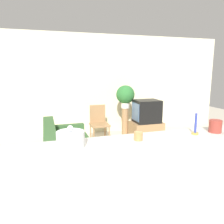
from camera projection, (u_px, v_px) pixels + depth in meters
ground_plane at (108, 206)px, 2.85m from camera, size 14.00×14.00×0.00m
wall_back at (72, 85)px, 5.82m from camera, size 9.00×0.06×2.70m
couch at (68, 155)px, 3.82m from camera, size 0.84×2.09×0.78m
tv_stand at (146, 131)px, 5.48m from camera, size 0.76×0.53×0.47m
television at (147, 111)px, 5.38m from camera, size 0.61×0.50×0.55m
wooden_chair at (99, 121)px, 5.43m from camera, size 0.44×0.44×0.89m
plant_stand at (125, 123)px, 5.73m from camera, size 0.17×0.17×0.78m
potted_plant at (125, 95)px, 5.60m from camera, size 0.47×0.47×0.59m
foreground_counter at (125, 193)px, 2.17m from camera, size 2.85×0.44×1.08m
decorative_bowl at (71, 139)px, 1.90m from camera, size 0.25×0.25×0.19m
candle_jar at (138, 136)px, 2.10m from camera, size 0.09×0.09×0.08m
candlestick at (195, 128)px, 2.28m from camera, size 0.07×0.07×0.23m
coffee_tin at (215, 126)px, 2.36m from camera, size 0.13×0.13×0.14m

